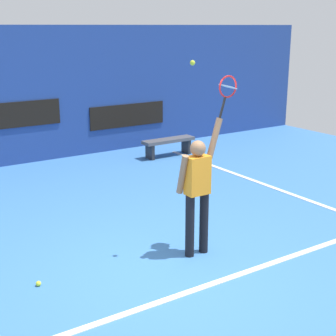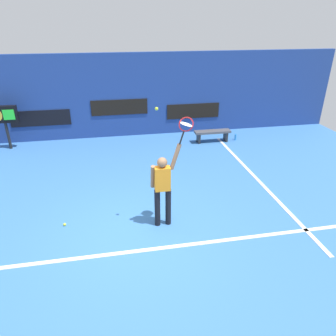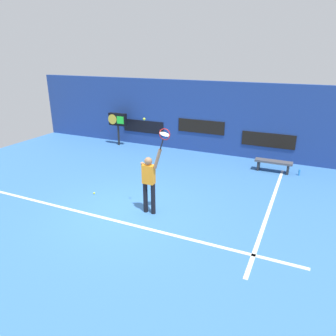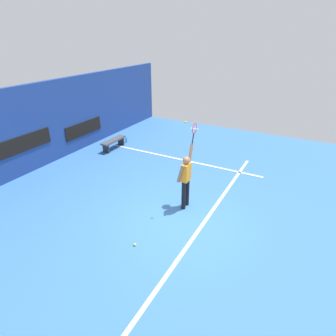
{
  "view_description": "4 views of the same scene",
  "coord_description": "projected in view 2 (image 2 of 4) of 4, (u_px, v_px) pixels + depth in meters",
  "views": [
    {
      "loc": [
        -3.38,
        -5.12,
        3.2
      ],
      "look_at": [
        0.55,
        0.83,
        1.17
      ],
      "focal_mm": 53.66,
      "sensor_mm": 36.0,
      "label": 1
    },
    {
      "loc": [
        -0.32,
        -5.62,
        4.3
      ],
      "look_at": [
        0.82,
        0.47,
        1.33
      ],
      "focal_mm": 33.06,
      "sensor_mm": 36.0,
      "label": 2
    },
    {
      "loc": [
        4.58,
        -6.98,
        4.4
      ],
      "look_at": [
        1.0,
        0.77,
        1.26
      ],
      "focal_mm": 33.81,
      "sensor_mm": 36.0,
      "label": 3
    },
    {
      "loc": [
        -6.19,
        -2.86,
        4.95
      ],
      "look_at": [
        0.53,
        0.78,
        1.26
      ],
      "focal_mm": 30.5,
      "sensor_mm": 36.0,
      "label": 4
    }
  ],
  "objects": [
    {
      "name": "tennis_racket",
      "position": [
        186.0,
        126.0,
        6.28
      ],
      "size": [
        0.39,
        0.27,
        0.63
      ],
      "color": "black"
    },
    {
      "name": "court_sideline",
      "position": [
        256.0,
        178.0,
        9.29
      ],
      "size": [
        0.1,
        7.0,
        0.01
      ],
      "primitive_type": "cube",
      "color": "white",
      "rests_on": "ground_plane"
    },
    {
      "name": "spare_ball",
      "position": [
        65.0,
        224.0,
        7.14
      ],
      "size": [
        0.07,
        0.07,
        0.07
      ],
      "primitive_type": "sphere",
      "color": "#CCE033",
      "rests_on": "ground_plane"
    },
    {
      "name": "ground_plane",
      "position": [
        136.0,
        233.0,
        6.89
      ],
      "size": [
        18.0,
        18.0,
        0.0
      ],
      "primitive_type": "plane",
      "color": "#3870B2"
    },
    {
      "name": "sponsor_banner_portside",
      "position": [
        41.0,
        118.0,
        11.77
      ],
      "size": [
        2.2,
        0.03,
        0.6
      ],
      "primitive_type": "cube",
      "color": "black"
    },
    {
      "name": "tennis_ball",
      "position": [
        157.0,
        109.0,
        6.03
      ],
      "size": [
        0.07,
        0.07,
        0.07
      ],
      "primitive_type": "sphere",
      "color": "#CCE033"
    },
    {
      "name": "scoreboard_clock",
      "position": [
        3.0,
        116.0,
        10.92
      ],
      "size": [
        0.96,
        0.2,
        1.59
      ],
      "color": "black",
      "rests_on": "ground_plane"
    },
    {
      "name": "court_bench",
      "position": [
        212.0,
        133.0,
        11.94
      ],
      "size": [
        1.4,
        0.36,
        0.45
      ],
      "color": "#4C4C51",
      "rests_on": "ground_plane"
    },
    {
      "name": "sponsor_banner_center",
      "position": [
        120.0,
        107.0,
        12.14
      ],
      "size": [
        2.2,
        0.03,
        0.6
      ],
      "primitive_type": "cube",
      "color": "black"
    },
    {
      "name": "water_bottle",
      "position": [
        235.0,
        137.0,
        12.19
      ],
      "size": [
        0.07,
        0.07,
        0.24
      ],
      "primitive_type": "cylinder",
      "color": "#338CD8",
      "rests_on": "ground_plane"
    },
    {
      "name": "sponsor_banner_starboard",
      "position": [
        193.0,
        111.0,
        12.77
      ],
      "size": [
        2.2,
        0.03,
        0.6
      ],
      "primitive_type": "cube",
      "color": "black"
    },
    {
      "name": "tennis_player",
      "position": [
        163.0,
        186.0,
        6.78
      ],
      "size": [
        0.66,
        0.31,
        1.98
      ],
      "color": "black",
      "rests_on": "ground_plane"
    },
    {
      "name": "back_wall",
      "position": [
        119.0,
        96.0,
        12.07
      ],
      "size": [
        18.0,
        0.2,
        3.22
      ],
      "primitive_type": "cube",
      "color": "navy",
      "rests_on": "ground_plane"
    },
    {
      "name": "court_baseline",
      "position": [
        139.0,
        251.0,
        6.36
      ],
      "size": [
        10.0,
        0.1,
        0.01
      ],
      "primitive_type": "cube",
      "color": "white",
      "rests_on": "ground_plane"
    }
  ]
}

